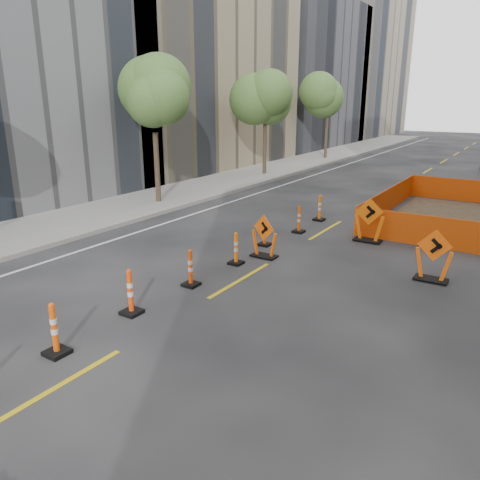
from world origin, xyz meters
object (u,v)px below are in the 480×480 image
Objects in this scene: channelizer_7 at (299,219)px; chevron_sign_right at (434,255)px; channelizer_5 at (236,248)px; channelizer_8 at (320,208)px; channelizer_2 at (54,329)px; channelizer_3 at (130,292)px; chevron_sign_center at (369,220)px; chevron_sign_left at (264,236)px; channelizer_6 at (265,231)px; channelizer_4 at (190,268)px.

chevron_sign_right reaches higher than channelizer_7.
channelizer_8 reaches higher than channelizer_5.
channelizer_7 is (0.08, 4.15, 0.01)m from channelizer_5.
channelizer_2 is at bearing -91.07° from channelizer_7.
chevron_sign_center is (2.78, 8.55, 0.22)m from channelizer_3.
chevron_sign_left reaches higher than channelizer_5.
chevron_sign_right is at bearing -3.46° from channelizer_6.
channelizer_6 is at bearing -97.56° from channelizer_7.
channelizer_6 is at bearing 95.42° from channelizer_5.
channelizer_2 reaches higher than channelizer_8.
channelizer_3 reaches higher than channelizer_7.
channelizer_3 is (-0.07, 2.07, 0.00)m from channelizer_2.
chevron_sign_left is at bearing 69.28° from channelizer_5.
chevron_sign_center is (2.60, 4.40, 0.27)m from channelizer_5.
channelizer_5 is at bearing -90.02° from channelizer_8.
chevron_sign_left reaches higher than channelizer_2.
chevron_sign_right reaches higher than channelizer_2.
channelizer_3 reaches higher than channelizer_8.
chevron_sign_center is (2.52, 0.26, 0.26)m from channelizer_7.
channelizer_4 is at bearing -92.29° from channelizer_5.
chevron_sign_center is (2.21, 3.39, 0.09)m from chevron_sign_left.
chevron_sign_center is 3.74m from chevron_sign_right.
channelizer_7 is at bearing 88.52° from channelizer_4.
chevron_sign_center reaches higher than channelizer_5.
chevron_sign_center is at bearing 70.63° from chevron_sign_left.
channelizer_4 is at bearing -91.48° from channelizer_7.
channelizer_8 is at bearing 89.98° from channelizer_5.
chevron_sign_left is (0.50, 7.24, 0.14)m from channelizer_2.
channelizer_7 is at bearing 88.18° from channelizer_3.
channelizer_4 is at bearing -153.59° from chevron_sign_right.
channelizer_8 is at bearing 130.05° from chevron_sign_right.
chevron_sign_center is at bearing 59.48° from channelizer_5.
chevron_sign_left is 4.05m from chevron_sign_center.
channelizer_7 is at bearing 88.93° from channelizer_2.
chevron_sign_right is at bearing -25.03° from channelizer_7.
chevron_sign_left is (0.57, 5.16, 0.13)m from channelizer_3.
channelizer_8 is at bearing 89.46° from channelizer_2.
channelizer_5 is at bearing -91.08° from channelizer_7.
chevron_sign_left is at bearing -61.17° from channelizer_6.
channelizer_7 is 2.07m from channelizer_8.
chevron_sign_right is (5.22, -4.47, 0.20)m from channelizer_8.
chevron_sign_center reaches higher than chevron_sign_right.
channelizer_8 reaches higher than channelizer_7.
chevron_sign_left is at bearing -145.73° from chevron_sign_center.
channelizer_6 is at bearing -92.75° from channelizer_8.
channelizer_2 is at bearing -91.06° from channelizer_5.
chevron_sign_center is at bearing 5.85° from channelizer_7.
channelizer_2 reaches higher than channelizer_4.
channelizer_2 is 0.75× the size of chevron_sign_right.
channelizer_5 is at bearing 87.45° from channelizer_3.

